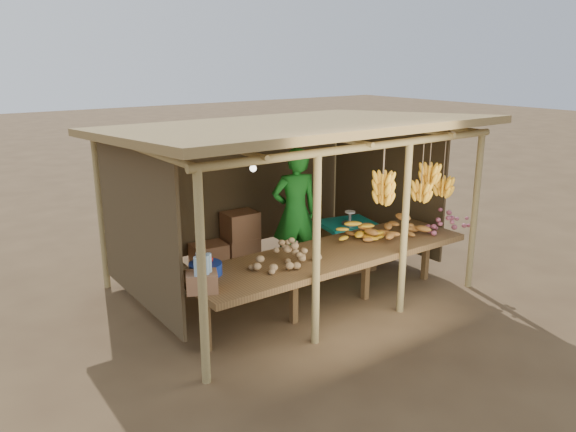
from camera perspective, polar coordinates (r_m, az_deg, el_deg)
ground at (r=8.09m, az=0.00°, el=-7.17°), size 60.00×60.00×0.00m
stall_structure at (r=7.62m, az=0.43°, el=6.44°), size 4.70×3.50×2.43m
counter at (r=7.12m, az=4.49°, el=-4.11°), size 3.90×1.05×0.80m
potato_heap at (r=6.58m, az=-0.32°, el=-3.54°), size 0.99×0.81×0.36m
sweet_potato_heap at (r=7.78m, az=10.09°, el=-0.71°), size 1.04×0.68×0.36m
onion_heap at (r=8.20m, az=15.88°, el=-0.23°), size 0.81×0.61×0.35m
banana_pile at (r=7.51m, az=7.11°, el=-1.22°), size 0.74×0.59×0.35m
tomato_basin at (r=6.41m, az=-8.39°, el=-5.20°), size 0.38×0.38×0.20m
bottle_box at (r=5.95m, az=-8.77°, el=-6.15°), size 0.40×0.37×0.41m
vendor at (r=8.21m, az=0.71°, el=0.33°), size 0.80×0.64×1.93m
tarp_crate at (r=8.71m, az=6.01°, el=-2.80°), size 0.93×0.84×0.95m
carton_stack at (r=8.78m, az=-5.89°, el=-2.82°), size 1.11×0.45×0.82m
burlap_sacks at (r=8.05m, az=-9.97°, el=-5.81°), size 0.73×0.38×0.52m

